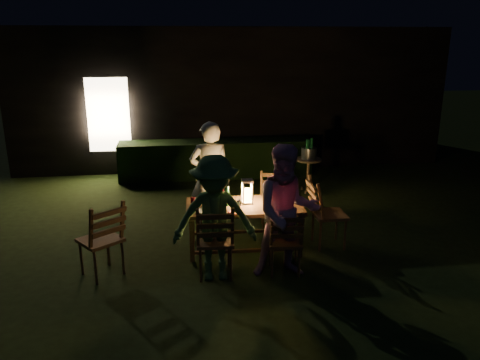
{
  "coord_description": "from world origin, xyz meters",
  "views": [
    {
      "loc": [
        -1.36,
        -6.27,
        2.92
      ],
      "look_at": [
        -0.46,
        0.16,
        0.97
      ],
      "focal_mm": 35.0,
      "sensor_mm": 36.0,
      "label": 1
    }
  ],
  "objects": [
    {
      "name": "chair_spare",
      "position": [
        -2.35,
        -0.63,
        0.32
      ],
      "size": [
        0.68,
        0.69,
        1.06
      ],
      "rotation": [
        0.0,
        0.0,
        0.65
      ],
      "color": "#53311B",
      "rests_on": "ground"
    },
    {
      "name": "plate_far_right",
      "position": [
        0.02,
        0.11,
        0.69
      ],
      "size": [
        0.25,
        0.25,
        0.01
      ],
      "primitive_type": "cylinder",
      "color": "white",
      "rests_on": "dining_table"
    },
    {
      "name": "plate_far_left",
      "position": [
        -0.98,
        0.15,
        0.69
      ],
      "size": [
        0.25,
        0.25,
        0.01
      ],
      "primitive_type": "cylinder",
      "color": "white",
      "rests_on": "dining_table"
    },
    {
      "name": "wineglass_d",
      "position": [
        0.19,
        0.06,
        0.77
      ],
      "size": [
        0.06,
        0.06,
        0.18
      ],
      "primitive_type": null,
      "color": "#59070F",
      "rests_on": "dining_table"
    },
    {
      "name": "person_opp_right",
      "position": [
        -0.03,
        -0.93,
        0.86
      ],
      "size": [
        0.86,
        0.69,
        1.72
      ],
      "primitive_type": "imported",
      "rotation": [
        0.0,
        0.0,
        -0.04
      ],
      "color": "#C487AE",
      "rests_on": "ground"
    },
    {
      "name": "napkin_right",
      "position": [
        0.1,
        -0.41,
        0.69
      ],
      "size": [
        0.18,
        0.14,
        0.01
      ],
      "primitive_type": "cube",
      "color": "red",
      "rests_on": "dining_table"
    },
    {
      "name": "bottle_bucket_b",
      "position": [
        1.26,
        2.42,
        0.84
      ],
      "size": [
        0.07,
        0.07,
        0.32
      ],
      "primitive_type": "cylinder",
      "color": "#0F471E",
      "rests_on": "side_table"
    },
    {
      "name": "wineglass_e",
      "position": [
        -0.55,
        -0.39,
        0.77
      ],
      "size": [
        0.06,
        0.06,
        0.18
      ],
      "primitive_type": null,
      "color": "silver",
      "rests_on": "dining_table"
    },
    {
      "name": "wineglass_b",
      "position": [
        -1.16,
        -0.18,
        0.77
      ],
      "size": [
        0.06,
        0.06,
        0.18
      ],
      "primitive_type": null,
      "color": "#59070F",
      "rests_on": "dining_table"
    },
    {
      "name": "chair_far_left",
      "position": [
        -0.86,
        0.7,
        0.28
      ],
      "size": [
        0.44,
        0.47,
        0.93
      ],
      "rotation": [
        0.0,
        0.0,
        3.2
      ],
      "color": "#53311B",
      "rests_on": "ground"
    },
    {
      "name": "chair_far_right",
      "position": [
        0.15,
        0.65,
        0.28
      ],
      "size": [
        0.46,
        0.49,
        0.92
      ],
      "rotation": [
        0.0,
        0.0,
        3.01
      ],
      "color": "#53311B",
      "rests_on": "ground"
    },
    {
      "name": "person_house_side",
      "position": [
        -0.85,
        0.75,
        0.87
      ],
      "size": [
        0.65,
        0.44,
        1.74
      ],
      "primitive_type": "imported",
      "rotation": [
        0.0,
        0.0,
        3.1
      ],
      "color": "beige",
      "rests_on": "ground"
    },
    {
      "name": "chair_near_left",
      "position": [
        -0.92,
        -0.84,
        0.31
      ],
      "size": [
        0.49,
        0.52,
        1.04
      ],
      "rotation": [
        0.0,
        0.0,
        -0.05
      ],
      "color": "#53311B",
      "rests_on": "ground"
    },
    {
      "name": "phone",
      "position": [
        -1.07,
        -0.36,
        0.68
      ],
      "size": [
        0.14,
        0.07,
        0.01
      ],
      "primitive_type": "cube",
      "color": "black",
      "rests_on": "dining_table"
    },
    {
      "name": "plate_near_left",
      "position": [
        -1.0,
        -0.29,
        0.69
      ],
      "size": [
        0.25,
        0.25,
        0.01
      ],
      "primitive_type": "cylinder",
      "color": "white",
      "rests_on": "dining_table"
    },
    {
      "name": "dining_table",
      "position": [
        -0.44,
        -0.09,
        0.61
      ],
      "size": [
        1.67,
        0.88,
        0.68
      ],
      "rotation": [
        0.0,
        0.0,
        -0.04
      ],
      "color": "#53311B",
      "rests_on": "ground"
    },
    {
      "name": "plate_near_right",
      "position": [
        0.0,
        -0.33,
        0.69
      ],
      "size": [
        0.25,
        0.25,
        0.01
      ],
      "primitive_type": "cylinder",
      "color": "white",
      "rests_on": "dining_table"
    },
    {
      "name": "bottle_table",
      "position": [
        -0.69,
        -0.08,
        0.82
      ],
      "size": [
        0.07,
        0.07,
        0.28
      ],
      "primitive_type": "cylinder",
      "color": "#0F471E",
      "rests_on": "dining_table"
    },
    {
      "name": "side_table",
      "position": [
        1.21,
        2.38,
        0.6
      ],
      "size": [
        0.51,
        0.51,
        0.68
      ],
      "color": "olive",
      "rests_on": "ground"
    },
    {
      "name": "napkin_left",
      "position": [
        -0.6,
        -0.4,
        0.69
      ],
      "size": [
        0.18,
        0.14,
        0.01
      ],
      "primitive_type": "cube",
      "color": "red",
      "rests_on": "dining_table"
    },
    {
      "name": "ice_bucket",
      "position": [
        1.21,
        2.38,
        0.79
      ],
      "size": [
        0.3,
        0.3,
        0.22
      ],
      "primitive_type": "cylinder",
      "color": "#A5A8AD",
      "rests_on": "side_table"
    },
    {
      "name": "wineglass_c",
      "position": [
        -0.15,
        -0.38,
        0.77
      ],
      "size": [
        0.06,
        0.06,
        0.18
      ],
      "primitive_type": null,
      "color": "#59070F",
      "rests_on": "dining_table"
    },
    {
      "name": "wineglass_a",
      "position": [
        -0.73,
        0.2,
        0.77
      ],
      "size": [
        0.06,
        0.06,
        0.18
      ],
      "primitive_type": null,
      "color": "#59070F",
      "rests_on": "dining_table"
    },
    {
      "name": "garden_envelope",
      "position": [
        -0.01,
        6.15,
        1.58
      ],
      "size": [
        40.0,
        40.0,
        3.2
      ],
      "color": "black",
      "rests_on": "ground"
    },
    {
      "name": "chair_near_right",
      "position": [
        -0.02,
        -0.88,
        0.28
      ],
      "size": [
        0.47,
        0.5,
        0.94
      ],
      "rotation": [
        0.0,
        0.0,
        -0.12
      ],
      "color": "#53311B",
      "rests_on": "ground"
    },
    {
      "name": "lantern",
      "position": [
        -0.39,
        -0.04,
        0.84
      ],
      "size": [
        0.16,
        0.16,
        0.35
      ],
      "color": "white",
      "rests_on": "dining_table"
    },
    {
      "name": "person_opp_left",
      "position": [
        -0.92,
        -0.89,
        0.8
      ],
      "size": [
        1.06,
        0.64,
        1.61
      ],
      "primitive_type": "imported",
      "rotation": [
        0.0,
        0.0,
        -0.04
      ],
      "color": "#3C6D36",
      "rests_on": "ground"
    },
    {
      "name": "chair_end",
      "position": [
        0.79,
        -0.15,
        0.32
      ],
      "size": [
        0.52,
        0.48,
        1.07
      ],
      "rotation": [
        0.0,
        0.0,
        -1.59
      ],
      "color": "#53311B",
      "rests_on": "ground"
    },
    {
      "name": "bottle_bucket_a",
      "position": [
        1.16,
        2.34,
        0.84
      ],
      "size": [
        0.07,
        0.07,
        0.32
      ],
      "primitive_type": "cylinder",
      "color": "#0F471E",
      "rests_on": "side_table"
    }
  ]
}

